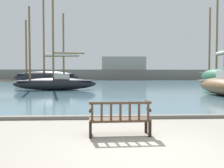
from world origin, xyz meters
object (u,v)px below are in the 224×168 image
at_px(park_bench, 120,118).
at_px(sailboat_nearest_port, 55,82).
at_px(sailboat_outer_starboard, 217,75).
at_px(sailboat_centre_channel, 46,76).
at_px(channel_buoy, 52,86).

relative_size(park_bench, sailboat_nearest_port, 0.16).
bearing_deg(sailboat_outer_starboard, park_bench, -119.63).
xyz_separation_m(sailboat_centre_channel, sailboat_outer_starboard, (25.49, -1.64, 0.14)).
height_order(sailboat_centre_channel, channel_buoy, sailboat_centre_channel).
relative_size(park_bench, channel_buoy, 1.27).
height_order(sailboat_centre_channel, sailboat_outer_starboard, sailboat_outer_starboard).
distance_m(sailboat_centre_channel, sailboat_outer_starboard, 25.54).
xyz_separation_m(sailboat_nearest_port, channel_buoy, (-0.83, 2.75, -0.46)).
distance_m(park_bench, sailboat_centre_channel, 32.56).
bearing_deg(sailboat_nearest_port, channel_buoy, 106.87).
xyz_separation_m(park_bench, sailboat_nearest_port, (-4.65, 17.05, 0.37)).
distance_m(sailboat_outer_starboard, sailboat_nearest_port, 25.05).
relative_size(sailboat_outer_starboard, sailboat_nearest_port, 1.44).
bearing_deg(channel_buoy, sailboat_nearest_port, -73.13).
distance_m(sailboat_centre_channel, sailboat_nearest_port, 14.88).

